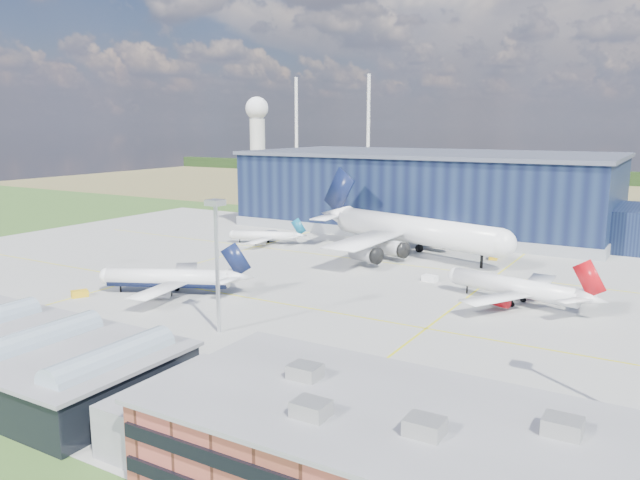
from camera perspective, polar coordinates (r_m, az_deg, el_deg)
The scene contains 19 objects.
ground at distance 138.44m, azimuth -4.44°, elevation -4.27°, with size 600.00×600.00×0.00m, color #2B521E.
apron at distance 146.46m, azimuth -2.19°, elevation -3.41°, with size 220.00×160.00×0.08m.
farmland at distance 340.14m, azimuth 17.40°, elevation 4.07°, with size 600.00×220.00×0.01m, color olive.
treeline at distance 417.77m, azimuth 20.01°, elevation 5.57°, with size 600.00×8.00×8.00m, color black.
horizon_dressing at distance 484.91m, azimuth -3.03°, elevation 10.35°, with size 440.20×18.00×70.00m.
hangar at distance 218.60m, azimuth 10.59°, elevation 4.12°, with size 145.00×62.00×26.10m.
ops_building at distance 62.09m, azimuth 5.91°, elevation -18.87°, with size 46.00×23.00×10.90m.
light_mast_center at distance 105.88m, azimuth -9.45°, elevation -0.41°, with size 2.60×2.60×23.00m.
airliner_navy at distance 134.85m, azimuth -13.77°, elevation -2.55°, with size 33.57×32.84×10.95m, color white, non-canonical shape.
airliner_red at distance 129.63m, azimuth 17.31°, elevation -3.25°, with size 33.46×32.73×10.91m, color white, non-canonical shape.
airliner_widebody at distance 170.16m, azimuth 8.73°, elevation 2.18°, with size 67.32×65.86×21.95m, color white, non-canonical shape.
airliner_regional at distance 186.98m, azimuth -5.15°, elevation 0.83°, with size 24.30×23.77×7.92m, color white, non-canonical shape.
gse_tug_b at distance 138.90m, azimuth -21.11°, elevation -4.61°, with size 2.17×3.25×1.41m, color gold.
gse_tug_c at distance 171.56m, azimuth 15.60°, elevation -1.49°, with size 2.08×3.33×1.46m, color gold.
gse_cart_b at distance 144.59m, azimuth 10.02°, elevation -3.47°, with size 2.18×3.27×1.42m, color white.
gse_van_c at distance 74.89m, azimuth 16.04°, elevation -16.80°, with size 2.69×5.60×2.69m, color white.
airstair at distance 113.69m, azimuth -22.75°, elevation -7.51°, with size 2.06×5.15×3.30m, color white.
car_a at distance 81.89m, azimuth -3.38°, elevation -14.45°, with size 1.58×3.94×1.34m, color #99999E.
car_b at distance 71.61m, azimuth 17.18°, elevation -18.81°, with size 1.43×4.10×1.35m, color #99999E.
Camera 1 is at (77.24, -109.38, 35.17)m, focal length 35.00 mm.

